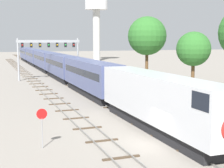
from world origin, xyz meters
The scene contains 9 objects.
ground_plane centered at (0.00, 0.00, 0.00)m, with size 400.00×400.00×0.00m, color gray.
track_main centered at (2.00, 60.00, 0.07)m, with size 2.60×200.00×0.16m.
track_near centered at (-3.50, 40.00, 0.07)m, with size 2.60×160.00×0.16m.
passenger_train centered at (2.00, 54.18, 2.61)m, with size 3.04×121.02×4.80m.
signal_gantry centered at (-0.25, 43.87, 5.93)m, with size 12.10×0.49×8.00m.
water_tower centered at (26.22, 96.90, 18.24)m, with size 8.19×8.19×24.10m.
stop_sign centered at (-8.00, 1.97, 1.87)m, with size 0.76×0.08×2.88m.
trackside_tree_left centered at (15.99, 34.30, 8.37)m, with size 7.03×7.03×11.91m.
trackside_tree_right centered at (19.71, 24.95, 6.21)m, with size 5.55×5.55×9.02m.
Camera 1 is at (-11.46, -21.90, 7.74)m, focal length 54.50 mm.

